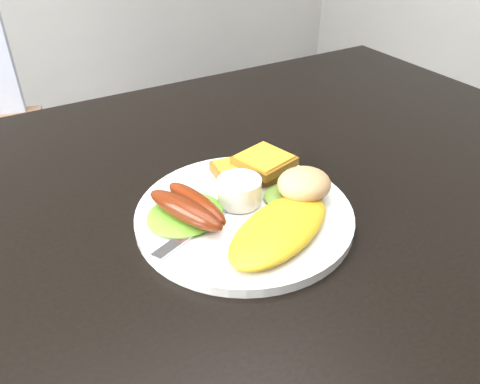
# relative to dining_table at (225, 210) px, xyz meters

# --- Properties ---
(dining_table) EXTENTS (1.20, 0.80, 0.04)m
(dining_table) POSITION_rel_dining_table_xyz_m (0.00, 0.00, 0.00)
(dining_table) COLOR black
(dining_table) RESTS_ON ground
(person) EXTENTS (0.53, 0.40, 1.33)m
(person) POSITION_rel_dining_table_xyz_m (-0.18, 0.81, -0.06)
(person) COLOR navy
(person) RESTS_ON ground
(plate) EXTENTS (0.26, 0.26, 0.01)m
(plate) POSITION_rel_dining_table_xyz_m (-0.00, -0.05, 0.03)
(plate) COLOR white
(plate) RESTS_ON dining_table
(lettuce_left) EXTENTS (0.11, 0.11, 0.01)m
(lettuce_left) POSITION_rel_dining_table_xyz_m (-0.07, -0.03, 0.04)
(lettuce_left) COLOR #328725
(lettuce_left) RESTS_ON plate
(lettuce_right) EXTENTS (0.09, 0.09, 0.01)m
(lettuce_right) POSITION_rel_dining_table_xyz_m (0.06, -0.06, 0.04)
(lettuce_right) COLOR olive
(lettuce_right) RESTS_ON plate
(omelette) EXTENTS (0.17, 0.13, 0.02)m
(omelette) POSITION_rel_dining_table_xyz_m (0.01, -0.11, 0.04)
(omelette) COLOR gold
(omelette) RESTS_ON plate
(sausage_a) EXTENTS (0.06, 0.11, 0.03)m
(sausage_a) POSITION_rel_dining_table_xyz_m (-0.07, -0.04, 0.05)
(sausage_a) COLOR #64150E
(sausage_a) RESTS_ON lettuce_left
(sausage_b) EXTENTS (0.04, 0.10, 0.02)m
(sausage_b) POSITION_rel_dining_table_xyz_m (-0.06, -0.04, 0.05)
(sausage_b) COLOR #721400
(sausage_b) RESTS_ON lettuce_left
(ramekin) EXTENTS (0.06, 0.06, 0.03)m
(ramekin) POSITION_rel_dining_table_xyz_m (0.00, -0.03, 0.05)
(ramekin) COLOR white
(ramekin) RESTS_ON plate
(toast_a) EXTENTS (0.08, 0.08, 0.01)m
(toast_a) POSITION_rel_dining_table_xyz_m (0.04, 0.01, 0.04)
(toast_a) COLOR olive
(toast_a) RESTS_ON plate
(toast_b) EXTENTS (0.08, 0.08, 0.01)m
(toast_b) POSITION_rel_dining_table_xyz_m (0.06, 0.01, 0.05)
(toast_b) COLOR brown
(toast_b) RESTS_ON toast_a
(potato_salad) EXTENTS (0.07, 0.06, 0.03)m
(potato_salad) POSITION_rel_dining_table_xyz_m (0.07, -0.07, 0.06)
(potato_salad) COLOR beige
(potato_salad) RESTS_ON lettuce_right
(fork) EXTENTS (0.16, 0.08, 0.00)m
(fork) POSITION_rel_dining_table_xyz_m (-0.04, -0.05, 0.03)
(fork) COLOR #ADAFB7
(fork) RESTS_ON plate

